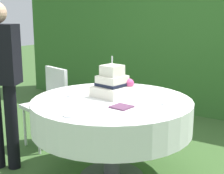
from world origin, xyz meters
name	(u,v)px	position (x,y,z in m)	size (l,w,h in m)	color
foliage_hedge	(204,39)	(0.00, 2.51, 1.12)	(6.50, 0.51, 2.24)	#336628
cake_table	(112,114)	(0.00, 0.00, 0.61)	(1.42, 1.42, 0.75)	#4C4C51
wedding_cake	(113,85)	(-0.06, 0.10, 0.86)	(0.34, 0.34, 0.37)	silver
serving_plate_near	(70,115)	(0.00, -0.57, 0.76)	(0.12, 0.12, 0.01)	white
serving_plate_far	(74,95)	(-0.37, -0.08, 0.76)	(0.14, 0.14, 0.01)	white
serving_plate_left	(166,103)	(0.47, 0.12, 0.76)	(0.11, 0.11, 0.01)	white
napkin_stack	(122,107)	(0.20, -0.17, 0.76)	(0.15, 0.15, 0.01)	#603856
garden_chair	(49,99)	(-1.03, 0.29, 0.54)	(0.49, 0.49, 0.89)	white
standing_person	(0,75)	(-1.00, -0.38, 0.93)	(0.41, 0.33, 1.60)	black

